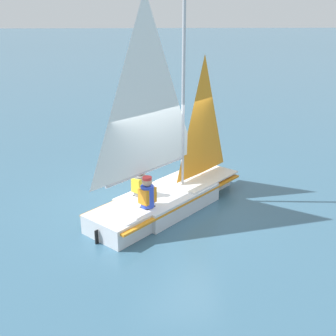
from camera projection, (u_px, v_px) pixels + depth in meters
ground_plane at (168, 207)px, 10.44m from camera, size 260.00×260.00×0.00m
sailboat_main at (166, 180)px, 10.13m from camera, size 4.06×4.01×5.13m
sailor_helm at (140, 188)px, 9.99m from camera, size 0.42×0.42×1.16m
sailor_crew at (147, 199)px, 9.38m from camera, size 0.42×0.42×1.16m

